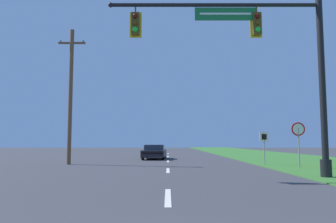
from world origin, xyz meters
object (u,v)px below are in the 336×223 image
car_ahead (154,152)px  utility_pole_near (71,94)px  stop_sign (298,134)px  route_sign_post (264,141)px  signal_mast (269,58)px

car_ahead → utility_pole_near: (-5.27, -6.63, 4.02)m
stop_sign → utility_pole_near: utility_pole_near is taller
car_ahead → route_sign_post: route_sign_post is taller
car_ahead → stop_sign: size_ratio=1.82×
route_sign_post → utility_pole_near: 12.86m
signal_mast → route_sign_post: signal_mast is taller
car_ahead → utility_pole_near: 9.38m
stop_sign → route_sign_post: (-1.23, 2.35, -0.34)m
utility_pole_near → stop_sign: bearing=-12.7°
signal_mast → utility_pole_near: utility_pole_near is taller
stop_sign → route_sign_post: stop_sign is taller
signal_mast → car_ahead: size_ratio=2.01×
signal_mast → stop_sign: 6.52m
stop_sign → signal_mast: bearing=-122.0°
signal_mast → route_sign_post: bearing=75.8°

